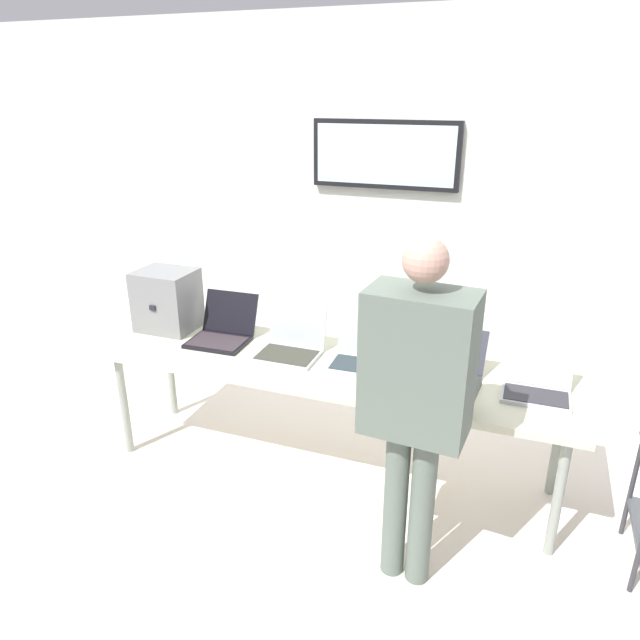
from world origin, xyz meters
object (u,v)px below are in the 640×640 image
object	(u,v)px
laptop_station_3	(451,369)
laptop_station_2	(365,354)
equipment_box	(167,300)
person	(417,388)
workbench	(329,371)
laptop_station_1	(292,343)
laptop_station_4	(537,384)
coffee_mug	(447,397)
laptop_station_0	(223,331)

from	to	relation	value
laptop_station_3	laptop_station_2	bearing A→B (deg)	178.26
equipment_box	person	size ratio (longest dim) A/B	0.23
laptop_station_2	person	bearing A→B (deg)	-58.23
workbench	person	bearing A→B (deg)	-45.41
person	laptop_station_1	bearing A→B (deg)	142.21
workbench	person	distance (m)	0.93
equipment_box	person	bearing A→B (deg)	-23.10
laptop_station_4	person	distance (m)	0.84
laptop_station_2	workbench	bearing A→B (deg)	-161.61
coffee_mug	workbench	bearing A→B (deg)	160.19
laptop_station_4	equipment_box	bearing A→B (deg)	177.78
coffee_mug	person	bearing A→B (deg)	-102.44
laptop_station_0	laptop_station_1	bearing A→B (deg)	-4.14
laptop_station_3	coffee_mug	distance (m)	0.30
equipment_box	laptop_station_0	world-z (taller)	equipment_box
equipment_box	coffee_mug	size ratio (longest dim) A/B	4.04
laptop_station_2	coffee_mug	world-z (taller)	laptop_station_2
workbench	laptop_station_1	bearing A→B (deg)	169.67
laptop_station_1	laptop_station_4	xyz separation A→B (m)	(1.34, -0.01, -0.01)
workbench	laptop_station_0	world-z (taller)	laptop_station_0
laptop_station_2	equipment_box	bearing A→B (deg)	177.41
equipment_box	coffee_mug	distance (m)	1.87
laptop_station_0	person	distance (m)	1.52
laptop_station_3	person	xyz separation A→B (m)	(-0.06, -0.67, 0.21)
laptop_station_4	laptop_station_1	bearing A→B (deg)	179.62
laptop_station_1	person	world-z (taller)	person
laptop_station_3	laptop_station_4	world-z (taller)	laptop_station_3
laptop_station_3	laptop_station_1	bearing A→B (deg)	-179.80
equipment_box	laptop_station_1	bearing A→B (deg)	-5.01
equipment_box	laptop_station_3	xyz separation A→B (m)	(1.80, -0.07, -0.14)
equipment_box	laptop_station_4	bearing A→B (deg)	-2.22
equipment_box	workbench	bearing A→B (deg)	-6.18
laptop_station_4	coffee_mug	distance (m)	0.49
laptop_station_3	coffee_mug	bearing A→B (deg)	-84.86
equipment_box	laptop_station_3	bearing A→B (deg)	-2.37
equipment_box	coffee_mug	world-z (taller)	equipment_box
laptop_station_1	workbench	bearing A→B (deg)	-10.33
laptop_station_4	laptop_station_3	bearing A→B (deg)	178.39
laptop_station_0	laptop_station_2	distance (m)	0.91
workbench	coffee_mug	distance (m)	0.74
workbench	laptop_station_3	size ratio (longest dim) A/B	7.39
laptop_station_1	laptop_station_3	world-z (taller)	laptop_station_1
workbench	laptop_station_2	xyz separation A→B (m)	(0.19, 0.06, 0.11)
laptop_station_0	laptop_station_2	world-z (taller)	laptop_station_0
laptop_station_0	laptop_station_4	xyz separation A→B (m)	(1.81, -0.04, -0.01)
laptop_station_2	laptop_station_3	bearing A→B (deg)	-1.74
laptop_station_0	laptop_station_1	xyz separation A→B (m)	(0.47, -0.03, 0.00)
laptop_station_1	laptop_station_3	bearing A→B (deg)	0.20
workbench	laptop_station_0	xyz separation A→B (m)	(-0.72, 0.08, 0.11)
workbench	equipment_box	xyz separation A→B (m)	(-1.13, 0.12, 0.24)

